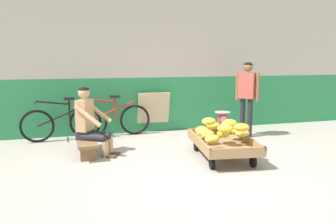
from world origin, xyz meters
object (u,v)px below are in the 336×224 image
Objects in this scene: bicycle_far_left at (111,120)px; customer_adult at (247,91)px; vendor_seated at (90,121)px; weighing_scale at (222,119)px; banana_cart at (222,144)px; plastic_crate at (222,134)px; low_bench at (86,143)px; sign_board at (154,112)px; bicycle_near_left at (65,123)px; shopping_bag at (237,142)px.

customer_adult is (2.69, -0.81, 0.60)m from bicycle_far_left.
vendor_seated is 3.80× the size of weighing_scale.
weighing_scale is (0.46, 0.99, 0.21)m from banana_cart.
banana_cart is 1.11m from weighing_scale.
plastic_crate is 2.30m from bicycle_far_left.
weighing_scale is 2.30m from bicycle_far_left.
sign_board is at bearing 42.87° from low_bench.
sign_board is (-1.07, 1.25, 0.29)m from plastic_crate.
plastic_crate is 1.67m from sign_board.
bicycle_far_left is (0.91, 0.13, 0.00)m from bicycle_near_left.
bicycle_near_left is 1.89m from sign_board.
shopping_bag is at bearing -7.19° from vendor_seated.
low_bench is at bearing 158.29° from banana_cart.
bicycle_far_left is 1.89× the size of sign_board.
vendor_seated is 2.04m from sign_board.
banana_cart is at bearing -21.71° from low_bench.
banana_cart is 1.10m from plastic_crate.
banana_cart reaches higher than low_bench.
bicycle_far_left is at bearing 151.80° from weighing_scale.
customer_adult is 1.30m from shopping_bag.
shopping_bag is (2.56, -0.32, -0.45)m from vendor_seated.
sign_board is 0.58× the size of customer_adult.
banana_cart is at bearing -137.65° from shopping_bag.
shopping_bag is (-0.60, -0.80, -0.83)m from customer_adult.
low_bench is at bearing 149.77° from vendor_seated.
low_bench is 0.98× the size of vendor_seated.
weighing_scale reaches higher than low_bench.
sign_board is 2.12m from shopping_bag.
vendor_seated is 2.54m from plastic_crate.
customer_adult is (0.67, 0.28, 0.80)m from plastic_crate.
customer_adult is at bearing -29.25° from sign_board.
low_bench is 0.67× the size of bicycle_near_left.
weighing_scale reaches higher than shopping_bag.
bicycle_far_left is 6.92× the size of shopping_bag.
low_bench is at bearing -176.66° from plastic_crate.
banana_cart is at bearing -38.11° from bicycle_near_left.
customer_adult reaches higher than banana_cart.
plastic_crate is at bearing 3.34° from low_bench.
weighing_scale is (2.50, 0.19, -0.11)m from vendor_seated.
shopping_bag is at bearing -26.08° from bicycle_near_left.
customer_adult is (1.12, 1.27, 0.71)m from banana_cart.
sign_board reaches higher than bicycle_near_left.
bicycle_far_left is at bearing 163.33° from customer_adult.
shopping_bag is at bearing -83.19° from plastic_crate.
banana_cart is at bearing -21.37° from vendor_seated.
weighing_scale is at bearing -90.00° from plastic_crate.
bicycle_near_left is (-2.93, 0.95, 0.20)m from plastic_crate.
banana_cart is 6.39× the size of shopping_bag.
bicycle_near_left is 1.09× the size of customer_adult.
bicycle_far_left is 2.64m from shopping_bag.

